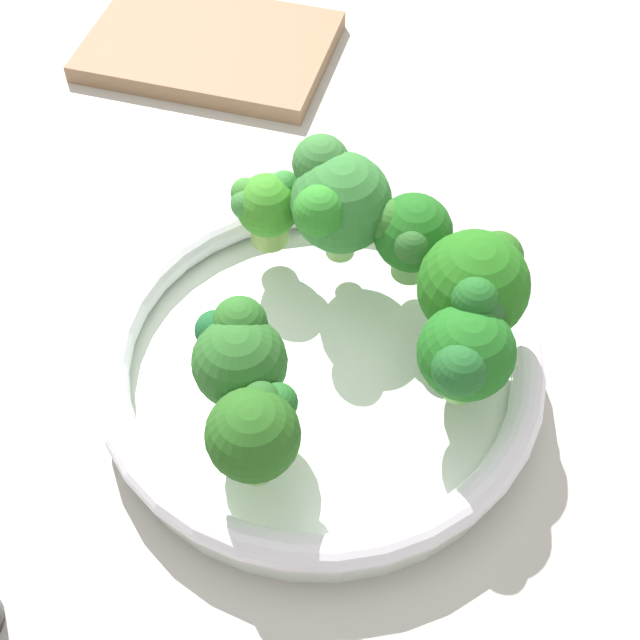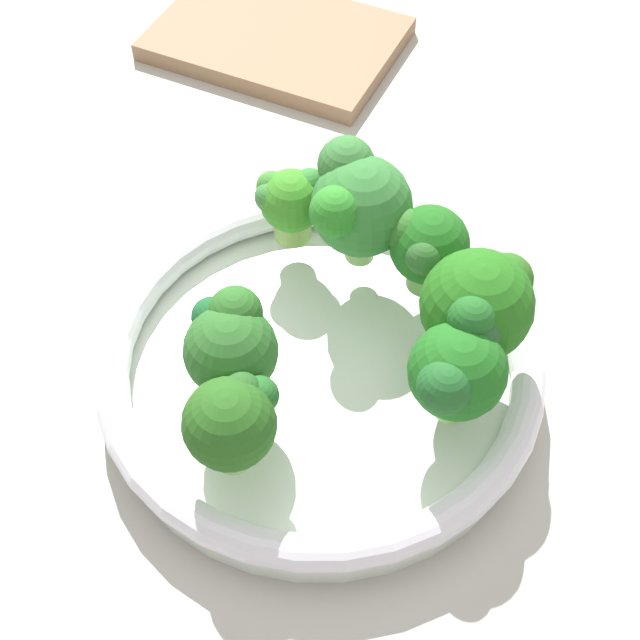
# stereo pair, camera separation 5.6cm
# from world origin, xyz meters

# --- Properties ---
(ground_plane) EXTENTS (1.30, 1.30, 0.03)m
(ground_plane) POSITION_xyz_m (0.00, 0.00, -0.01)
(ground_plane) COLOR #B2AFA6
(bowl) EXTENTS (0.29, 0.29, 0.04)m
(bowl) POSITION_xyz_m (0.01, 0.01, 0.02)
(bowl) COLOR white
(bowl) RESTS_ON ground_plane
(broccoli_floret_0) EXTENTS (0.05, 0.06, 0.06)m
(broccoli_floret_0) POSITION_xyz_m (-0.02, 0.09, 0.08)
(broccoli_floret_0) COLOR #91CD6B
(broccoli_floret_0) RESTS_ON bowl
(broccoli_floret_1) EXTENTS (0.07, 0.07, 0.08)m
(broccoli_floret_1) POSITION_xyz_m (0.06, -0.06, 0.09)
(broccoli_floret_1) COLOR #9BD075
(broccoli_floret_1) RESTS_ON bowl
(broccoli_floret_2) EXTENTS (0.05, 0.05, 0.05)m
(broccoli_floret_2) POSITION_xyz_m (0.10, -0.04, 0.07)
(broccoli_floret_2) COLOR #86B051
(broccoli_floret_2) RESTS_ON bowl
(broccoli_floret_3) EXTENTS (0.05, 0.05, 0.06)m
(broccoli_floret_3) POSITION_xyz_m (0.01, -0.08, 0.08)
(broccoli_floret_3) COLOR #76B25D
(broccoli_floret_3) RESTS_ON bowl
(broccoli_floret_4) EXTENTS (0.07, 0.07, 0.08)m
(broccoli_floret_4) POSITION_xyz_m (-0.05, -0.06, 0.09)
(broccoli_floret_4) COLOR #9CCA6F
(broccoli_floret_4) RESTS_ON bowl
(broccoli_floret_5) EXTENTS (0.06, 0.07, 0.07)m
(broccoli_floret_5) POSITION_xyz_m (-0.07, -0.03, 0.08)
(broccoli_floret_5) COLOR #7BBB5B
(broccoli_floret_5) RESTS_ON bowl
(broccoli_floret_6) EXTENTS (0.06, 0.06, 0.07)m
(broccoli_floret_6) POSITION_xyz_m (0.02, 0.06, 0.08)
(broccoli_floret_6) COLOR #9BC768
(broccoli_floret_6) RESTS_ON bowl
(cutting_board) EXTENTS (0.25, 0.22, 0.02)m
(cutting_board) POSITION_xyz_m (0.32, -0.20, 0.01)
(cutting_board) COLOR #967151
(cutting_board) RESTS_ON ground_plane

